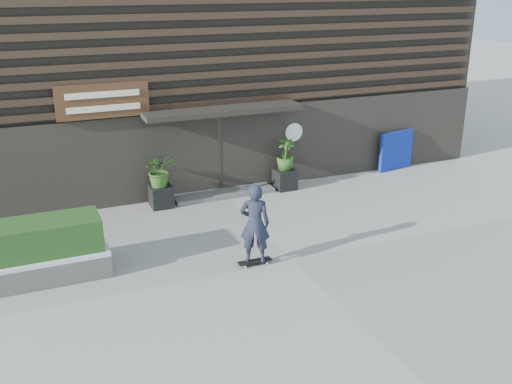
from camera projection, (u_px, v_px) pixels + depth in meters
name	position (u px, v px, depth m)	size (l,w,h in m)	color
ground	(293.00, 260.00, 13.35)	(80.00, 80.00, 0.00)	#989690
entrance_step	(223.00, 193.00, 17.31)	(3.00, 0.80, 0.12)	#50504D
planter_pot_left	(161.00, 196.00, 16.36)	(0.60, 0.60, 0.60)	black
bamboo_left	(160.00, 170.00, 16.09)	(0.86, 0.75, 0.96)	#2D591E
planter_pot_right	(285.00, 179.00, 17.75)	(0.60, 0.60, 0.60)	black
bamboo_right	(285.00, 154.00, 17.48)	(0.54, 0.54, 0.96)	#2D591E
raised_bed	(23.00, 270.00, 12.37)	(3.50, 1.20, 0.50)	#484845
snow_layer	(21.00, 257.00, 12.27)	(3.50, 1.20, 0.08)	silver
hedge	(19.00, 240.00, 12.14)	(3.30, 1.00, 0.70)	#1A3C15
blue_tarp	(396.00, 151.00, 19.42)	(1.38, 0.12, 1.29)	#0B1D9B
building	(169.00, 39.00, 20.60)	(18.00, 11.00, 8.00)	black
skateboarder	(255.00, 224.00, 12.80)	(0.78, 0.67, 1.90)	black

